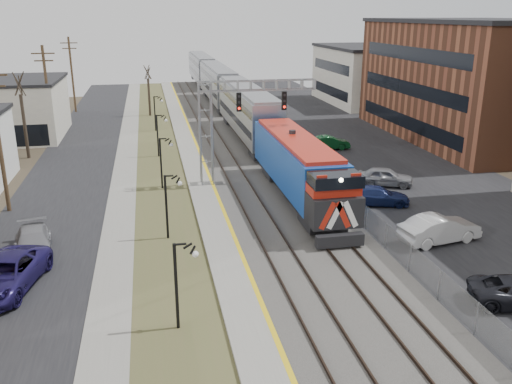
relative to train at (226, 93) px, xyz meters
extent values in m
cube|color=black|center=(-17.00, -23.64, -2.90)|extent=(7.00, 120.00, 0.04)
cube|color=gray|center=(-12.50, -23.64, -2.88)|extent=(2.00, 120.00, 0.08)
cube|color=#4C502A|center=(-9.50, -23.64, -2.89)|extent=(4.00, 120.00, 0.06)
cube|color=gray|center=(-6.50, -23.64, -2.80)|extent=(2.00, 120.00, 0.24)
cube|color=#595651|center=(-1.50, -23.64, -2.82)|extent=(8.00, 120.00, 0.20)
cube|color=black|center=(10.50, -23.64, -2.90)|extent=(16.00, 120.00, 0.04)
cube|color=gold|center=(-5.62, -23.64, -2.67)|extent=(0.24, 120.00, 0.01)
cube|color=#2D2119|center=(-4.25, -23.64, -2.64)|extent=(0.08, 120.00, 0.15)
cube|color=#2D2119|center=(-2.75, -23.64, -2.64)|extent=(0.08, 120.00, 0.15)
cube|color=#2D2119|center=(-0.75, -23.64, -2.64)|extent=(0.08, 120.00, 0.15)
cube|color=#2D2119|center=(0.75, -23.64, -2.64)|extent=(0.08, 120.00, 0.15)
cube|color=#13439F|center=(0.00, -35.72, -0.44)|extent=(3.00, 17.00, 4.25)
cube|color=black|center=(0.00, -44.42, -2.22)|extent=(2.80, 0.50, 0.70)
cube|color=gray|center=(0.00, -15.42, 0.09)|extent=(3.00, 22.00, 5.33)
cube|color=gray|center=(0.00, 7.38, 0.09)|extent=(3.00, 22.00, 5.33)
cube|color=gray|center=(0.00, 30.18, 0.09)|extent=(3.00, 22.00, 5.33)
cube|color=gray|center=(-6.00, -30.64, 1.08)|extent=(1.00, 1.00, 8.00)
cube|color=gray|center=(-2.00, -30.64, 4.83)|extent=(9.00, 0.80, 0.80)
cube|color=black|center=(-3.50, -31.09, 3.68)|extent=(0.35, 0.25, 1.40)
cube|color=black|center=(0.00, -31.09, 3.68)|extent=(0.35, 0.25, 1.40)
cylinder|color=black|center=(-9.50, -50.64, -0.92)|extent=(0.14, 0.14, 4.00)
cylinder|color=black|center=(-9.50, -40.64, -0.92)|extent=(0.14, 0.14, 4.00)
cylinder|color=black|center=(-9.50, -30.64, -0.92)|extent=(0.14, 0.14, 4.00)
cylinder|color=black|center=(-9.50, -20.64, -0.92)|extent=(0.14, 0.14, 4.00)
cylinder|color=black|center=(-9.50, -8.64, -0.92)|extent=(0.14, 0.14, 4.00)
cylinder|color=#4C3823|center=(-20.00, -13.64, 2.08)|extent=(0.28, 0.28, 10.00)
cylinder|color=#4C3823|center=(-20.00, 6.36, 2.08)|extent=(0.28, 0.28, 10.00)
cube|color=gray|center=(2.70, -23.64, -2.12)|extent=(0.04, 120.00, 1.60)
cube|color=brown|center=(24.50, -18.64, 3.08)|extent=(16.00, 26.00, 12.00)
cube|color=beige|center=(24.50, 6.36, 1.08)|extent=(16.00, 18.00, 8.00)
cylinder|color=#382D23|center=(-21.50, -18.64, 0.06)|extent=(0.30, 0.30, 5.95)
cylinder|color=#382D23|center=(-10.00, 1.36, -0.47)|extent=(0.30, 0.30, 4.90)
imported|color=silver|center=(6.23, -44.31, -2.10)|extent=(5.20, 2.60, 1.64)
imported|color=navy|center=(5.32, -37.38, -2.27)|extent=(4.82, 2.93, 1.30)
imported|color=gray|center=(7.72, -33.34, -2.20)|extent=(4.58, 3.17, 1.45)
imported|color=#0B3818|center=(7.24, -21.03, -2.25)|extent=(4.16, 1.71, 1.34)
imported|color=#1F1750|center=(-17.52, -45.53, -2.10)|extent=(3.95, 6.36, 1.64)
imported|color=gray|center=(-16.98, -41.47, -2.22)|extent=(2.77, 5.06, 1.39)
camera|label=1|loc=(-10.19, -71.22, 10.02)|focal=38.00mm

